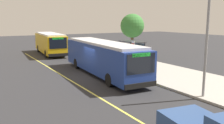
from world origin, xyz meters
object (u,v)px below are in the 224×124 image
object	(u,v)px
waiting_bench	(133,60)
transit_bus_main	(102,57)
pedestrian_commuter	(111,53)
transit_bus_second	(50,43)
route_sign_post	(133,52)

from	to	relation	value
waiting_bench	transit_bus_main	bearing A→B (deg)	-64.72
transit_bus_main	waiting_bench	distance (m)	5.48
waiting_bench	pedestrian_commuter	distance (m)	2.73
transit_bus_second	pedestrian_commuter	size ratio (longest dim) A/B	6.10
waiting_bench	route_sign_post	distance (m)	3.92
route_sign_post	pedestrian_commuter	world-z (taller)	route_sign_post
route_sign_post	transit_bus_main	bearing A→B (deg)	-104.93
transit_bus_main	transit_bus_second	distance (m)	15.36
transit_bus_main	pedestrian_commuter	distance (m)	5.81
transit_bus_main	pedestrian_commuter	bearing A→B (deg)	142.78
transit_bus_second	route_sign_post	size ratio (longest dim) A/B	3.68
route_sign_post	pedestrian_commuter	bearing A→B (deg)	172.28
transit_bus_second	pedestrian_commuter	world-z (taller)	transit_bus_second
transit_bus_second	route_sign_post	world-z (taller)	same
transit_bus_main	pedestrian_commuter	world-z (taller)	transit_bus_main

